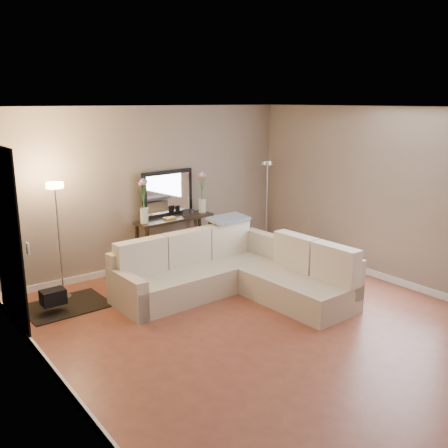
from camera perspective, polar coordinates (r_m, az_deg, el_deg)
floor at (r=6.33m, az=4.41°, el=-11.18°), size 5.00×5.50×0.01m
ceiling at (r=5.73m, az=4.91°, el=13.17°), size 5.00×5.50×0.01m
wall_back at (r=8.13m, az=-8.30°, el=4.05°), size 5.00×0.02×2.60m
wall_left at (r=4.69m, az=-19.17°, el=-3.94°), size 0.02×5.50×2.60m
wall_right at (r=7.75m, az=18.78°, el=2.96°), size 0.02×5.50×2.60m
baseboard_back at (r=8.41m, az=-7.92°, el=-4.40°), size 5.00×0.03×0.10m
baseboard_left at (r=5.20m, az=-17.76°, el=-17.12°), size 0.03×5.50×0.10m
baseboard_right at (r=8.05m, az=17.98°, el=-5.82°), size 0.03×5.50×0.10m
doorway at (r=6.34m, az=-23.51°, el=-1.65°), size 0.02×1.20×2.20m
switch_plate at (r=5.51m, az=-21.52°, el=-2.60°), size 0.02×0.08×0.12m
sectional_sofa at (r=7.06m, az=0.95°, el=-5.56°), size 2.54×2.38×0.87m
throw_blanket at (r=7.60m, az=0.52°, el=0.60°), size 0.65×0.41×0.08m
console_table at (r=8.15m, az=-6.08°, el=-1.84°), size 1.38×0.47×0.83m
leaning_mirror at (r=8.17m, az=-6.43°, el=3.49°), size 0.96×0.12×0.75m
table_decor at (r=8.07m, az=-5.52°, el=0.84°), size 0.58×0.14×0.14m
flower_vase_left at (r=7.74m, az=-9.16°, el=2.18°), size 0.16×0.14×0.71m
flower_vase_right at (r=8.39m, az=-2.52°, el=3.26°), size 0.16×0.14×0.71m
floor_lamp_lit at (r=7.05m, az=-18.51°, el=0.67°), size 0.24×0.24×1.62m
floor_lamp_unlit at (r=9.00m, az=4.91°, el=4.21°), size 0.24×0.24×1.65m
charcoal_rug at (r=7.08m, az=-17.59°, el=-8.89°), size 1.08×0.82×0.01m
black_bag at (r=6.85m, az=-18.95°, el=-7.89°), size 0.31×0.22×0.19m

